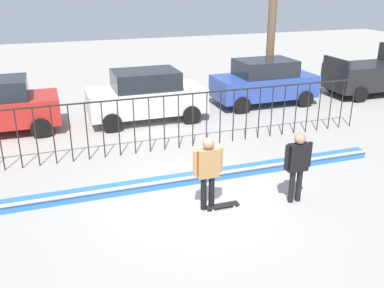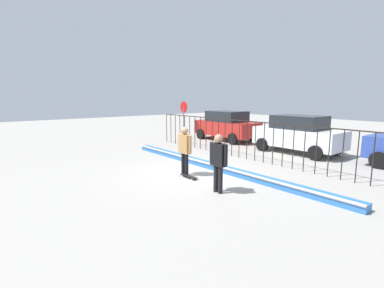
{
  "view_description": "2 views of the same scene",
  "coord_description": "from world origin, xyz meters",
  "px_view_note": "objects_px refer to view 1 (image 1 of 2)",
  "views": [
    {
      "loc": [
        -3.27,
        -8.63,
        5.02
      ],
      "look_at": [
        0.11,
        1.07,
        1.03
      ],
      "focal_mm": 39.8,
      "sensor_mm": 36.0,
      "label": 1
    },
    {
      "loc": [
        7.96,
        -6.58,
        2.84
      ],
      "look_at": [
        -0.59,
        0.27,
        1.01
      ],
      "focal_mm": 26.78,
      "sensor_mm": 36.0,
      "label": 2
    }
  ],
  "objects_px": {
    "skateboard": "(222,205)",
    "parked_car_white": "(146,95)",
    "skateboarder": "(208,167)",
    "parked_car_blue": "(264,82)",
    "camera_operator": "(298,161)",
    "pickup_truck": "(381,72)"
  },
  "relations": [
    {
      "from": "parked_car_blue",
      "to": "parked_car_white",
      "type": "bearing_deg",
      "value": -178.1
    },
    {
      "from": "skateboard",
      "to": "camera_operator",
      "type": "relative_size",
      "value": 0.46
    },
    {
      "from": "parked_car_blue",
      "to": "skateboard",
      "type": "bearing_deg",
      "value": -127.97
    },
    {
      "from": "parked_car_white",
      "to": "pickup_truck",
      "type": "relative_size",
      "value": 0.91
    },
    {
      "from": "parked_car_white",
      "to": "pickup_truck",
      "type": "distance_m",
      "value": 11.18
    },
    {
      "from": "parked_car_white",
      "to": "parked_car_blue",
      "type": "height_order",
      "value": "same"
    },
    {
      "from": "skateboarder",
      "to": "parked_car_blue",
      "type": "relative_size",
      "value": 0.41
    },
    {
      "from": "camera_operator",
      "to": "skateboarder",
      "type": "bearing_deg",
      "value": 46.59
    },
    {
      "from": "skateboarder",
      "to": "skateboard",
      "type": "distance_m",
      "value": 1.06
    },
    {
      "from": "skateboard",
      "to": "parked_car_blue",
      "type": "xyz_separation_m",
      "value": [
        5.13,
        7.64,
        0.91
      ]
    },
    {
      "from": "parked_car_white",
      "to": "parked_car_blue",
      "type": "relative_size",
      "value": 1.0
    },
    {
      "from": "pickup_truck",
      "to": "parked_car_white",
      "type": "bearing_deg",
      "value": 179.1
    },
    {
      "from": "camera_operator",
      "to": "parked_car_blue",
      "type": "height_order",
      "value": "parked_car_blue"
    },
    {
      "from": "skateboard",
      "to": "pickup_truck",
      "type": "distance_m",
      "value": 13.39
    },
    {
      "from": "skateboard",
      "to": "parked_car_white",
      "type": "distance_m",
      "value": 7.15
    },
    {
      "from": "camera_operator",
      "to": "pickup_truck",
      "type": "height_order",
      "value": "pickup_truck"
    },
    {
      "from": "camera_operator",
      "to": "parked_car_white",
      "type": "distance_m",
      "value": 7.6
    },
    {
      "from": "parked_car_blue",
      "to": "pickup_truck",
      "type": "xyz_separation_m",
      "value": [
        5.94,
        -0.17,
        0.06
      ]
    },
    {
      "from": "skateboard",
      "to": "camera_operator",
      "type": "distance_m",
      "value": 2.04
    },
    {
      "from": "skateboard",
      "to": "camera_operator",
      "type": "xyz_separation_m",
      "value": [
        1.76,
        -0.28,
        0.99
      ]
    },
    {
      "from": "parked_car_white",
      "to": "camera_operator",
      "type": "bearing_deg",
      "value": -72.3
    },
    {
      "from": "skateboarder",
      "to": "camera_operator",
      "type": "xyz_separation_m",
      "value": [
        2.11,
        -0.37,
        -0.01
      ]
    }
  ]
}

